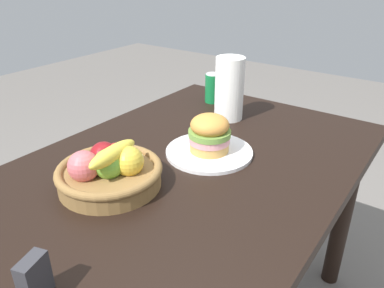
# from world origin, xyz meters

# --- Properties ---
(dining_table) EXTENTS (1.40, 0.90, 0.75)m
(dining_table) POSITION_xyz_m (0.00, 0.00, 0.65)
(dining_table) COLOR black
(dining_table) RESTS_ON ground_plane
(plate) EXTENTS (0.28, 0.28, 0.01)m
(plate) POSITION_xyz_m (0.12, -0.02, 0.76)
(plate) COLOR white
(plate) RESTS_ON dining_table
(sandwich) EXTENTS (0.13, 0.13, 0.12)m
(sandwich) POSITION_xyz_m (0.12, -0.02, 0.82)
(sandwich) COLOR tan
(sandwich) RESTS_ON plate
(soda_can) EXTENTS (0.07, 0.07, 0.13)m
(soda_can) POSITION_xyz_m (0.54, 0.24, 0.81)
(soda_can) COLOR #147238
(soda_can) RESTS_ON dining_table
(fruit_basket) EXTENTS (0.29, 0.29, 0.13)m
(fruit_basket) POSITION_xyz_m (-0.19, 0.09, 0.80)
(fruit_basket) COLOR olive
(fruit_basket) RESTS_ON dining_table
(paper_towel_roll) EXTENTS (0.11, 0.11, 0.24)m
(paper_towel_roll) POSITION_xyz_m (0.42, 0.08, 0.87)
(paper_towel_roll) COLOR white
(paper_towel_roll) RESTS_ON dining_table
(napkin_holder) EXTENTS (0.07, 0.05, 0.09)m
(napkin_holder) POSITION_xyz_m (-0.54, -0.08, 0.80)
(napkin_holder) COLOR #333338
(napkin_holder) RESTS_ON dining_table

